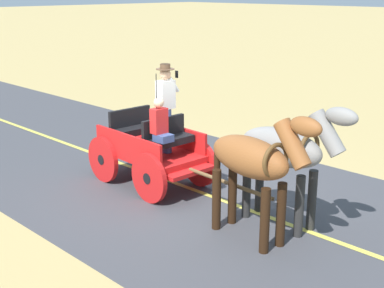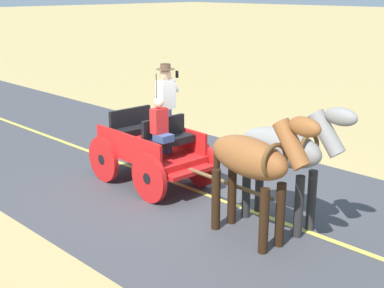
% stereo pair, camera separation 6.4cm
% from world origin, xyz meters
% --- Properties ---
extents(ground_plane, '(200.00, 200.00, 0.00)m').
position_xyz_m(ground_plane, '(0.00, 0.00, 0.00)').
color(ground_plane, tan).
extents(road_surface, '(6.47, 160.00, 0.01)m').
position_xyz_m(road_surface, '(0.00, 0.00, 0.00)').
color(road_surface, '#424247').
rests_on(road_surface, ground).
extents(road_centre_stripe, '(0.12, 160.00, 0.00)m').
position_xyz_m(road_centre_stripe, '(0.00, 0.00, 0.01)').
color(road_centre_stripe, '#DBCC4C').
rests_on(road_centre_stripe, road_surface).
extents(horse_drawn_carriage, '(1.51, 4.51, 2.50)m').
position_xyz_m(horse_drawn_carriage, '(0.34, -0.56, 0.82)').
color(horse_drawn_carriage, red).
rests_on(horse_drawn_carriage, ground).
extents(horse_near_side, '(0.56, 2.13, 2.21)m').
position_xyz_m(horse_near_side, '(0.08, 2.49, 1.32)').
color(horse_near_side, gray).
rests_on(horse_near_side, ground).
extents(horse_off_side, '(0.71, 2.14, 2.21)m').
position_xyz_m(horse_off_side, '(0.87, 2.45, 1.32)').
color(horse_off_side, brown).
rests_on(horse_off_side, ground).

